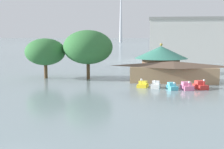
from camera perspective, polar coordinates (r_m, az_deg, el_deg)
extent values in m
cube|color=yellow|center=(54.84, 5.80, -2.11)|extent=(2.13, 2.53, 0.58)
cube|color=yellow|center=(55.01, 5.88, -1.49)|extent=(1.62, 1.28, 0.54)
cylinder|color=yellow|center=(53.88, 5.58, -1.57)|extent=(0.14, 0.14, 0.73)
sphere|color=white|center=(53.80, 5.59, -0.97)|extent=(0.40, 0.40, 0.40)
cube|color=white|center=(54.45, 8.23, -2.15)|extent=(1.79, 2.58, 0.72)
cube|color=white|center=(54.65, 8.28, -1.46)|extent=(1.39, 1.24, 0.51)
cylinder|color=white|center=(53.41, 8.11, -1.69)|extent=(0.14, 0.14, 0.46)
sphere|color=white|center=(53.35, 8.12, -1.26)|extent=(0.36, 0.36, 0.36)
cube|color=#4CB7CC|center=(53.51, 11.26, -2.43)|extent=(2.04, 2.83, 0.63)
cube|color=#5DCDE2|center=(53.70, 11.15, -1.75)|extent=(1.43, 1.43, 0.55)
cylinder|color=#4CB7CC|center=(52.48, 11.67, -2.02)|extent=(0.14, 0.14, 0.47)
sphere|color=white|center=(52.42, 11.68, -1.59)|extent=(0.34, 0.34, 0.34)
cube|color=pink|center=(53.85, 13.93, -2.38)|extent=(2.28, 2.89, 0.75)
cube|color=pink|center=(54.03, 13.82, -1.64)|extent=(1.67, 1.48, 0.56)
cylinder|color=pink|center=(52.82, 14.35, -1.89)|extent=(0.14, 0.14, 0.49)
sphere|color=white|center=(52.75, 14.37, -1.42)|extent=(0.38, 0.38, 0.38)
cube|color=red|center=(55.20, 16.37, -2.22)|extent=(2.51, 3.15, 0.77)
cube|color=#E8423C|center=(55.38, 16.23, -1.43)|extent=(1.76, 1.64, 0.65)
cylinder|color=red|center=(54.13, 16.96, -1.62)|extent=(0.14, 0.14, 0.73)
sphere|color=white|center=(54.05, 16.98, -1.05)|extent=(0.36, 0.36, 0.36)
cube|color=#9E7F5B|center=(62.00, 11.41, 0.08)|extent=(16.89, 6.18, 3.14)
pyramid|color=brown|center=(61.77, 11.46, 2.00)|extent=(18.24, 7.10, 1.04)
cylinder|color=brown|center=(76.40, 9.18, 1.68)|extent=(9.33, 9.33, 3.63)
cone|color=#387F6B|center=(76.14, 9.23, 4.18)|extent=(13.14, 13.14, 3.03)
sphere|color=#B7993D|center=(76.06, 9.26, 5.58)|extent=(0.70, 0.70, 0.70)
cylinder|color=brown|center=(67.40, -12.37, 0.52)|extent=(0.75, 0.75, 2.88)
ellipsoid|color=#337038|center=(67.03, -12.48, 4.20)|extent=(8.69, 8.69, 5.80)
cylinder|color=brown|center=(64.90, -4.50, 0.56)|extent=(0.72, 0.72, 3.22)
ellipsoid|color=#337038|center=(64.49, -4.55, 5.17)|extent=(10.50, 10.50, 7.21)
cube|color=silver|center=(111.08, 15.22, 6.03)|extent=(31.00, 18.93, 14.26)
cube|color=#999993|center=(111.19, 15.36, 9.96)|extent=(31.62, 19.31, 1.00)
cone|color=silver|center=(426.90, 1.69, 12.70)|extent=(4.27, 4.27, 97.11)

